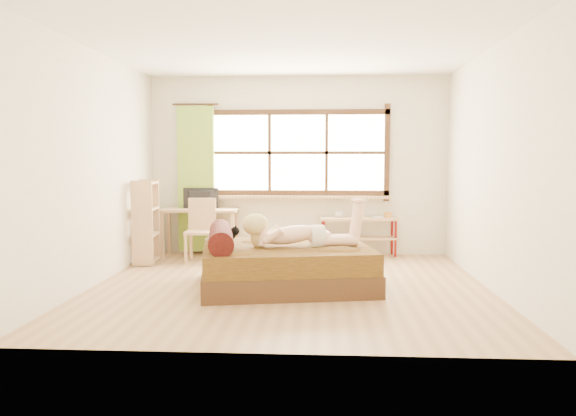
# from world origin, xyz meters

# --- Properties ---
(floor) EXTENTS (4.50, 4.50, 0.00)m
(floor) POSITION_xyz_m (0.00, 0.00, 0.00)
(floor) COLOR #9E754C
(floor) RESTS_ON ground
(ceiling) EXTENTS (4.50, 4.50, 0.00)m
(ceiling) POSITION_xyz_m (0.00, 0.00, 2.70)
(ceiling) COLOR white
(ceiling) RESTS_ON wall_back
(wall_back) EXTENTS (4.50, 0.00, 4.50)m
(wall_back) POSITION_xyz_m (0.00, 2.25, 1.35)
(wall_back) COLOR silver
(wall_back) RESTS_ON floor
(wall_front) EXTENTS (4.50, 0.00, 4.50)m
(wall_front) POSITION_xyz_m (0.00, -2.25, 1.35)
(wall_front) COLOR silver
(wall_front) RESTS_ON floor
(wall_left) EXTENTS (0.00, 4.50, 4.50)m
(wall_left) POSITION_xyz_m (-2.25, 0.00, 1.35)
(wall_left) COLOR silver
(wall_left) RESTS_ON floor
(wall_right) EXTENTS (0.00, 4.50, 4.50)m
(wall_right) POSITION_xyz_m (2.25, 0.00, 1.35)
(wall_right) COLOR silver
(wall_right) RESTS_ON floor
(window) EXTENTS (2.80, 0.16, 1.46)m
(window) POSITION_xyz_m (0.00, 2.22, 1.51)
(window) COLOR #FFEDBF
(window) RESTS_ON wall_back
(curtain) EXTENTS (0.55, 0.10, 2.20)m
(curtain) POSITION_xyz_m (-1.55, 2.13, 1.15)
(curtain) COLOR olive
(curtain) RESTS_ON wall_back
(bed) EXTENTS (2.13, 1.83, 0.72)m
(bed) POSITION_xyz_m (-0.08, -0.03, 0.26)
(bed) COLOR #34200F
(bed) RESTS_ON floor
(woman) EXTENTS (1.37, 0.61, 0.57)m
(woman) POSITION_xyz_m (0.11, -0.07, 0.76)
(woman) COLOR beige
(woman) RESTS_ON bed
(kitten) EXTENTS (0.30, 0.16, 0.23)m
(kitten) POSITION_xyz_m (-0.76, 0.08, 0.59)
(kitten) COLOR black
(kitten) RESTS_ON bed
(desk) EXTENTS (1.15, 0.55, 0.71)m
(desk) POSITION_xyz_m (-1.46, 1.95, 0.62)
(desk) COLOR tan
(desk) RESTS_ON floor
(monitor) EXTENTS (0.53, 0.08, 0.31)m
(monitor) POSITION_xyz_m (-1.46, 2.00, 0.87)
(monitor) COLOR black
(monitor) RESTS_ON desk
(chair) EXTENTS (0.41, 0.41, 0.89)m
(chair) POSITION_xyz_m (-1.36, 1.58, 0.50)
(chair) COLOR tan
(chair) RESTS_ON floor
(pipe_shelf) EXTENTS (1.19, 0.41, 0.66)m
(pipe_shelf) POSITION_xyz_m (0.93, 2.07, 0.43)
(pipe_shelf) COLOR tan
(pipe_shelf) RESTS_ON floor
(cup) EXTENTS (0.13, 0.13, 0.10)m
(cup) POSITION_xyz_m (0.62, 2.07, 0.63)
(cup) COLOR gray
(cup) RESTS_ON pipe_shelf
(book) EXTENTS (0.17, 0.22, 0.02)m
(book) POSITION_xyz_m (1.12, 2.07, 0.59)
(book) COLOR gray
(book) RESTS_ON pipe_shelf
(bookshelf) EXTENTS (0.33, 0.53, 1.16)m
(bookshelf) POSITION_xyz_m (-2.08, 1.30, 0.59)
(bookshelf) COLOR tan
(bookshelf) RESTS_ON floor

